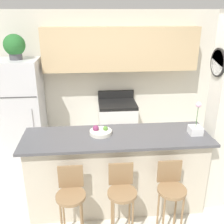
# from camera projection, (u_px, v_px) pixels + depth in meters

# --- Properties ---
(ground_plane) EXTENTS (14.00, 14.00, 0.00)m
(ground_plane) POSITION_uv_depth(u_px,v_px,m) (116.00, 203.00, 3.68)
(ground_plane) COLOR beige
(wall_back) EXTENTS (5.60, 0.38, 2.55)m
(wall_back) POSITION_uv_depth(u_px,v_px,m) (112.00, 66.00, 4.90)
(wall_back) COLOR silver
(wall_back) RESTS_ON ground_plane
(pillar_right) EXTENTS (0.38, 0.33, 2.55)m
(pillar_right) POSITION_uv_depth(u_px,v_px,m) (224.00, 117.00, 3.29)
(pillar_right) COLOR silver
(pillar_right) RESTS_ON ground_plane
(counter_bar) EXTENTS (2.38, 0.71, 1.06)m
(counter_bar) POSITION_uv_depth(u_px,v_px,m) (117.00, 171.00, 3.49)
(counter_bar) COLOR beige
(counter_bar) RESTS_ON ground_plane
(refrigerator) EXTENTS (0.71, 0.68, 1.76)m
(refrigerator) POSITION_uv_depth(u_px,v_px,m) (23.00, 108.00, 4.73)
(refrigerator) COLOR silver
(refrigerator) RESTS_ON ground_plane
(stove_range) EXTENTS (0.70, 0.59, 1.07)m
(stove_range) POSITION_uv_depth(u_px,v_px,m) (117.00, 125.00, 5.07)
(stove_range) COLOR white
(stove_range) RESTS_ON ground_plane
(bar_stool_left) EXTENTS (0.33, 0.33, 0.93)m
(bar_stool_left) POSITION_uv_depth(u_px,v_px,m) (71.00, 196.00, 2.92)
(bar_stool_left) COLOR olive
(bar_stool_left) RESTS_ON ground_plane
(bar_stool_mid) EXTENTS (0.33, 0.33, 0.93)m
(bar_stool_mid) POSITION_uv_depth(u_px,v_px,m) (122.00, 193.00, 2.96)
(bar_stool_mid) COLOR olive
(bar_stool_mid) RESTS_ON ground_plane
(bar_stool_right) EXTENTS (0.33, 0.33, 0.93)m
(bar_stool_right) POSITION_uv_depth(u_px,v_px,m) (171.00, 190.00, 3.01)
(bar_stool_right) COLOR olive
(bar_stool_right) RESTS_ON ground_plane
(potted_plant_on_fridge) EXTENTS (0.36, 0.36, 0.42)m
(potted_plant_on_fridge) POSITION_uv_depth(u_px,v_px,m) (14.00, 46.00, 4.33)
(potted_plant_on_fridge) COLOR #4C4C51
(potted_plant_on_fridge) RESTS_ON refrigerator
(orchid_vase) EXTENTS (0.16, 0.16, 0.43)m
(orchid_vase) POSITION_uv_depth(u_px,v_px,m) (196.00, 127.00, 3.31)
(orchid_vase) COLOR white
(orchid_vase) RESTS_ON counter_bar
(fruit_bowl) EXTENTS (0.28, 0.28, 0.12)m
(fruit_bowl) POSITION_uv_depth(u_px,v_px,m) (100.00, 132.00, 3.33)
(fruit_bowl) COLOR silver
(fruit_bowl) RESTS_ON counter_bar
(trash_bin) EXTENTS (0.28, 0.28, 0.38)m
(trash_bin) POSITION_uv_depth(u_px,v_px,m) (57.00, 147.00, 4.81)
(trash_bin) COLOR #59595B
(trash_bin) RESTS_ON ground_plane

